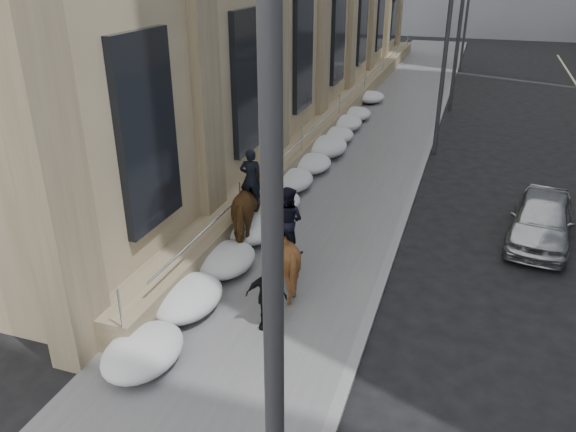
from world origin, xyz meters
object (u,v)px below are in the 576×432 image
at_px(mounted_horse_left, 254,205).
at_px(pedestrian, 266,296).
at_px(mounted_horse_right, 285,247).
at_px(car_silver, 542,219).

height_order(mounted_horse_left, pedestrian, mounted_horse_left).
xyz_separation_m(mounted_horse_right, car_silver, (6.26, 4.84, -0.46)).
xyz_separation_m(mounted_horse_left, car_silver, (7.86, 2.85, -0.52)).
height_order(mounted_horse_left, mounted_horse_right, mounted_horse_left).
distance_m(mounted_horse_left, pedestrian, 4.25).
relative_size(mounted_horse_left, mounted_horse_right, 1.06).
bearing_deg(mounted_horse_left, car_silver, -173.24).
bearing_deg(car_silver, pedestrian, -123.97).
distance_m(mounted_horse_right, car_silver, 7.93).
relative_size(pedestrian, car_silver, 0.38).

